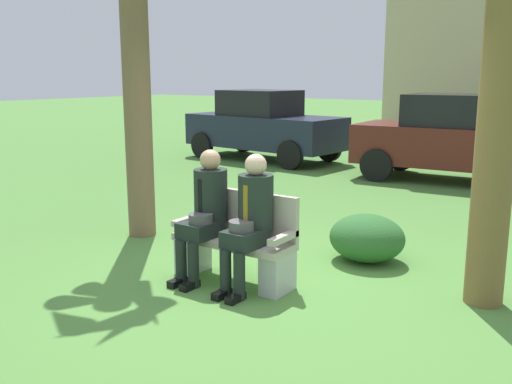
# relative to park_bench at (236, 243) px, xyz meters

# --- Properties ---
(ground_plane) EXTENTS (80.00, 80.00, 0.00)m
(ground_plane) POSITION_rel_park_bench_xyz_m (0.29, 0.03, -0.39)
(ground_plane) COLOR #50863B
(park_bench) EXTENTS (1.26, 0.44, 0.90)m
(park_bench) POSITION_rel_park_bench_xyz_m (0.00, 0.00, 0.00)
(park_bench) COLOR #B7AD9E
(park_bench) RESTS_ON ground
(seated_man_left) EXTENTS (0.34, 0.72, 1.31)m
(seated_man_left) POSITION_rel_park_bench_xyz_m (-0.29, -0.12, 0.34)
(seated_man_left) COLOR #1E2823
(seated_man_left) RESTS_ON ground
(seated_man_right) EXTENTS (0.34, 0.72, 1.31)m
(seated_man_right) POSITION_rel_park_bench_xyz_m (0.26, -0.12, 0.34)
(seated_man_right) COLOR #1E2823
(seated_man_right) RESTS_ON ground
(shrub_near_bench) EXTENTS (0.84, 0.77, 0.53)m
(shrub_near_bench) POSITION_rel_park_bench_xyz_m (0.83, 1.32, -0.13)
(shrub_near_bench) COLOR #2D632C
(shrub_near_bench) RESTS_ON ground
(parked_car_near) EXTENTS (4.03, 2.01, 1.68)m
(parked_car_near) POSITION_rel_park_bench_xyz_m (-4.49, 7.12, 0.45)
(parked_car_near) COLOR #1E2338
(parked_car_near) RESTS_ON ground
(parked_car_far) EXTENTS (3.99, 1.91, 1.68)m
(parked_car_far) POSITION_rel_park_bench_xyz_m (0.24, 6.80, 0.45)
(parked_car_far) COLOR #591E19
(parked_car_far) RESTS_ON ground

